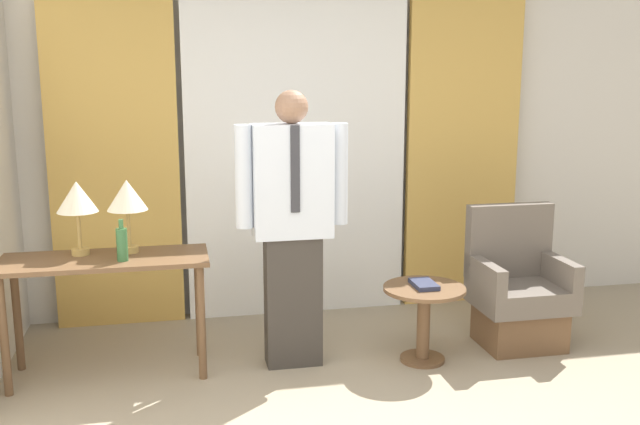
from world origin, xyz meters
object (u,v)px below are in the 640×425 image
at_px(book, 424,284).
at_px(side_table, 424,311).
at_px(table_lamp_right, 127,197).
at_px(table_lamp_left, 77,199).
at_px(armchair, 518,295).
at_px(desk, 105,277).
at_px(person, 292,220).
at_px(bottle_near_edge, 122,244).

bearing_deg(book, side_table, -92.13).
height_order(table_lamp_right, book, table_lamp_right).
distance_m(table_lamp_left, armchair, 3.01).
bearing_deg(table_lamp_left, armchair, -2.99).
relative_size(desk, person, 0.71).
bearing_deg(armchair, table_lamp_left, 177.01).
relative_size(side_table, book, 2.32).
xyz_separation_m(table_lamp_right, side_table, (1.86, -0.31, -0.77)).
distance_m(table_lamp_right, person, 1.04).
xyz_separation_m(desk, bottle_near_edge, (0.12, -0.10, 0.23)).
bearing_deg(desk, bottle_near_edge, -39.38).
xyz_separation_m(table_lamp_right, armchair, (2.61, -0.15, -0.76)).
bearing_deg(table_lamp_right, armchair, -3.33).
bearing_deg(book, armchair, 11.08).
xyz_separation_m(side_table, book, (0.00, 0.01, 0.18)).
bearing_deg(table_lamp_left, table_lamp_right, 0.00).
relative_size(desk, book, 5.44).
bearing_deg(book, table_lamp_left, 172.13).
distance_m(desk, side_table, 2.04).
bearing_deg(side_table, table_lamp_right, 170.54).
bearing_deg(side_table, table_lamp_left, 171.83).
bearing_deg(bottle_near_edge, table_lamp_left, 143.04).
xyz_separation_m(table_lamp_right, book, (1.86, -0.30, -0.59)).
relative_size(table_lamp_left, person, 0.26).
xyz_separation_m(table_lamp_right, person, (1.02, -0.17, -0.16)).
bearing_deg(table_lamp_left, desk, -34.93).
bearing_deg(book, person, 171.41).
relative_size(table_lamp_left, bottle_near_edge, 1.82).
distance_m(table_lamp_left, person, 1.34).
distance_m(armchair, side_table, 0.77).
height_order(table_lamp_right, bottle_near_edge, table_lamp_right).
distance_m(armchair, book, 0.78).
xyz_separation_m(desk, armchair, (2.76, -0.05, -0.28)).
bearing_deg(book, bottle_near_edge, 177.04).
distance_m(person, armchair, 1.71).
bearing_deg(person, table_lamp_left, 172.59).
xyz_separation_m(table_lamp_left, bottle_near_edge, (0.27, -0.20, -0.25)).
bearing_deg(bottle_near_edge, side_table, -3.30).
distance_m(table_lamp_right, bottle_near_edge, 0.32).
relative_size(armchair, side_table, 1.80).
height_order(table_lamp_left, table_lamp_right, same).
relative_size(table_lamp_right, armchair, 0.48).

